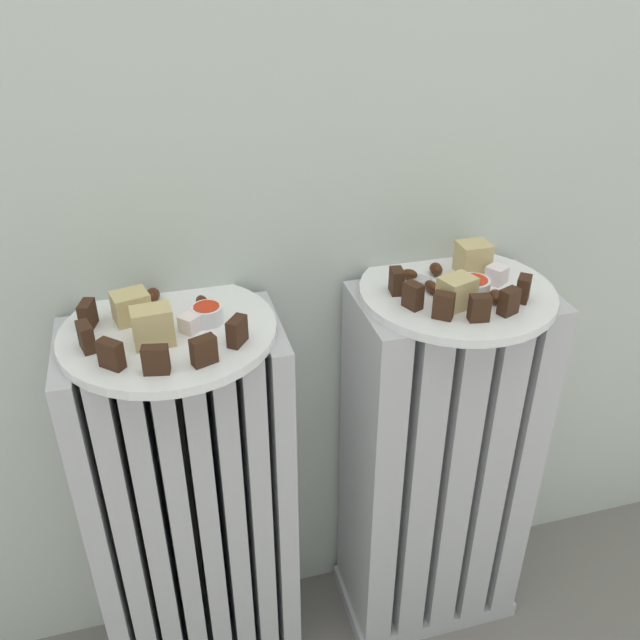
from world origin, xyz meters
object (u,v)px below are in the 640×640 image
Objects in this scene: jam_bowl_left at (207,313)px; fork at (438,286)px; plate_left at (169,331)px; plate_right at (457,292)px; jam_bowl_right at (473,287)px; radiator_right at (436,470)px; radiator_left at (194,518)px.

jam_bowl_left is 0.32m from fork.
plate_right is at bearing 0.00° from plate_left.
plate_right is at bearing 0.07° from jam_bowl_left.
jam_bowl_left is at bearing 176.11° from jam_bowl_right.
jam_bowl_right is (0.40, -0.02, 0.02)m from plate_left.
jam_bowl_left is at bearing -0.51° from plate_left.
plate_left and plate_right have the same top height.
radiator_right is 0.49m from jam_bowl_left.
plate_right is at bearing 111.78° from jam_bowl_right.
jam_bowl_right is at bearing -68.22° from radiator_right.
fork is at bearing 2.02° from jam_bowl_left.
plate_left is at bearing 180.00° from radiator_right.
radiator_left is 0.39m from radiator_right.
jam_bowl_right is 0.05m from fork.
plate_left is at bearing -178.32° from fork.
radiator_left is 1.00× the size of radiator_right.
fork is (-0.02, 0.01, 0.01)m from plate_right.
plate_left is at bearing 0.00° from radiator_left.
radiator_right is 0.35m from jam_bowl_right.
radiator_left is 0.33m from plate_left.
plate_right is 6.86× the size of jam_bowl_left.
radiator_left is at bearing 179.49° from jam_bowl_left.
plate_left is (-0.39, 0.00, 0.33)m from radiator_right.
jam_bowl_left is 0.86× the size of jam_bowl_right.
jam_bowl_left is (0.05, -0.00, 0.02)m from plate_left.
plate_right is (0.39, 0.00, 0.00)m from plate_left.
jam_bowl_left is 0.35m from jam_bowl_right.
radiator_right is at bearing 0.00° from plate_left.
fork reaches higher than radiator_right.
jam_bowl_left is at bearing -0.51° from radiator_left.
plate_left is at bearing 180.00° from plate_right.
fork is (0.32, 0.01, -0.01)m from jam_bowl_left.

